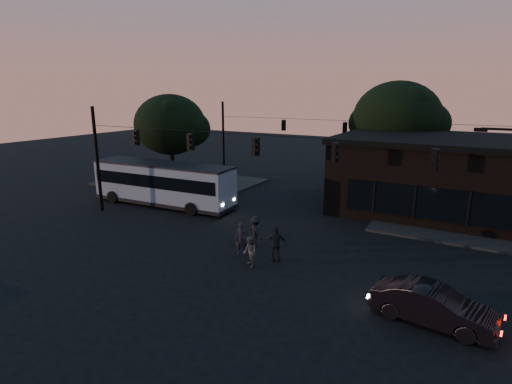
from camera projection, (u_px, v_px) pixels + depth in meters
The scene contains 14 objects.
ground at pixel (216, 268), 19.73m from camera, with size 120.00×120.00×0.00m, color black.
sidewalk_far_right at pixel (493, 225), 25.80m from camera, with size 14.00×10.00×0.15m, color black.
sidewalk_far_left at pixel (180, 182), 38.21m from camera, with size 14.00×10.00×0.15m, color black.
building at pixel (449, 175), 28.26m from camera, with size 15.40×10.41×5.40m.
tree_behind at pixel (397, 119), 34.88m from camera, with size 7.60×7.60×9.43m.
tree_left at pixel (170, 125), 36.03m from camera, with size 6.40×6.40×8.30m.
signal_rig_near at pixel (256, 167), 22.02m from camera, with size 26.24×0.30×7.50m.
signal_rig_far at pixel (344, 141), 35.59m from camera, with size 26.24×0.30×7.50m.
bus at pixel (163, 182), 30.29m from camera, with size 11.67×3.33×3.25m.
car at pixel (433, 305), 14.86m from camera, with size 1.54×4.41×1.45m, color black.
pedestrian_a at pixel (241, 239), 21.13m from camera, with size 0.65×0.42×1.77m, color black.
pedestrian_b at pixel (250, 252), 19.73m from camera, with size 0.75×0.58×1.54m, color #4E4B47.
pedestrian_c at pixel (276, 244), 20.25m from camera, with size 1.12×0.47×1.91m, color black.
pedestrian_d at pixel (256, 232), 22.24m from camera, with size 1.15×0.66×1.79m, color black.
Camera 1 is at (10.68, -14.89, 8.46)m, focal length 28.00 mm.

